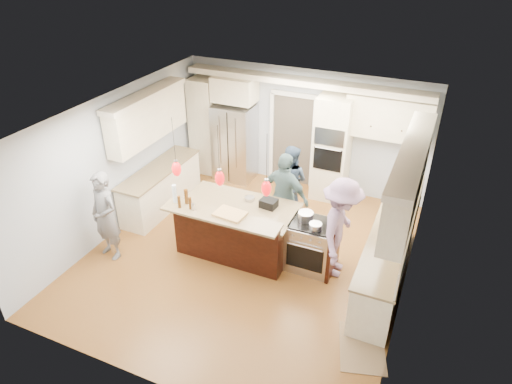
% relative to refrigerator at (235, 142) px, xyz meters
% --- Properties ---
extents(ground_plane, '(6.00, 6.00, 0.00)m').
position_rel_refrigerator_xyz_m(ground_plane, '(1.55, -2.64, -0.90)').
color(ground_plane, olive).
rests_on(ground_plane, ground).
extents(room_shell, '(5.54, 6.04, 2.72)m').
position_rel_refrigerator_xyz_m(room_shell, '(1.55, -2.64, 0.92)').
color(room_shell, '#B2BCC6').
rests_on(room_shell, ground).
extents(refrigerator, '(0.90, 0.70, 1.80)m').
position_rel_refrigerator_xyz_m(refrigerator, '(0.00, 0.00, 0.00)').
color(refrigerator, '#B7B7BC').
rests_on(refrigerator, ground).
extents(oven_column, '(0.72, 0.69, 2.30)m').
position_rel_refrigerator_xyz_m(oven_column, '(2.30, 0.03, 0.25)').
color(oven_column, '#F8EEC9').
rests_on(oven_column, ground).
extents(back_upper_cabinets, '(5.30, 0.61, 2.54)m').
position_rel_refrigerator_xyz_m(back_upper_cabinets, '(0.80, 0.12, 0.77)').
color(back_upper_cabinets, '#F8EEC9').
rests_on(back_upper_cabinets, ground).
extents(right_counter_run, '(0.64, 3.10, 2.51)m').
position_rel_refrigerator_xyz_m(right_counter_run, '(3.99, -2.34, 0.16)').
color(right_counter_run, '#F8EEC9').
rests_on(right_counter_run, ground).
extents(left_cabinets, '(0.64, 2.30, 2.51)m').
position_rel_refrigerator_xyz_m(left_cabinets, '(-0.89, -1.84, 0.16)').
color(left_cabinets, '#F8EEC9').
rests_on(left_cabinets, ground).
extents(kitchen_island, '(2.10, 1.46, 1.12)m').
position_rel_refrigerator_xyz_m(kitchen_island, '(1.30, -2.57, -0.41)').
color(kitchen_island, black).
rests_on(kitchen_island, ground).
extents(island_range, '(0.82, 0.71, 0.92)m').
position_rel_refrigerator_xyz_m(island_range, '(2.71, -2.49, -0.44)').
color(island_range, '#B7B7BC').
rests_on(island_range, ground).
extents(pendant_lights, '(1.75, 0.15, 1.03)m').
position_rel_refrigerator_xyz_m(pendant_lights, '(1.30, -3.15, 0.90)').
color(pendant_lights, black).
rests_on(pendant_lights, ground).
extents(person_bar_end, '(0.69, 0.53, 1.69)m').
position_rel_refrigerator_xyz_m(person_bar_end, '(-0.75, -3.65, -0.06)').
color(person_bar_end, slate).
rests_on(person_bar_end, ground).
extents(person_far_left, '(0.81, 0.66, 1.56)m').
position_rel_refrigerator_xyz_m(person_far_left, '(1.75, -1.04, -0.12)').
color(person_far_left, '#293A50').
rests_on(person_far_left, ground).
extents(person_far_right, '(1.09, 0.66, 1.74)m').
position_rel_refrigerator_xyz_m(person_far_right, '(1.92, -1.79, -0.03)').
color(person_far_right, '#4B6769').
rests_on(person_far_right, ground).
extents(person_range_side, '(0.72, 1.20, 1.82)m').
position_rel_refrigerator_xyz_m(person_range_side, '(3.15, -2.45, 0.01)').
color(person_range_side, gray).
rests_on(person_range_side, ground).
extents(floor_rug, '(0.86, 1.07, 0.01)m').
position_rel_refrigerator_xyz_m(floor_rug, '(3.95, -3.95, -0.89)').
color(floor_rug, '#927650').
rests_on(floor_rug, ground).
extents(water_bottle, '(0.10, 0.10, 0.34)m').
position_rel_refrigerator_xyz_m(water_bottle, '(0.39, -3.12, 0.39)').
color(water_bottle, silver).
rests_on(water_bottle, kitchen_island).
extents(beer_bottle_a, '(0.09, 0.09, 0.27)m').
position_rel_refrigerator_xyz_m(beer_bottle_a, '(0.59, -3.08, 0.36)').
color(beer_bottle_a, '#4D2C0D').
rests_on(beer_bottle_a, kitchen_island).
extents(beer_bottle_b, '(0.07, 0.07, 0.22)m').
position_rel_refrigerator_xyz_m(beer_bottle_b, '(0.55, -3.24, 0.33)').
color(beer_bottle_b, '#4D2C0D').
rests_on(beer_bottle_b, kitchen_island).
extents(beer_bottle_c, '(0.07, 0.07, 0.22)m').
position_rel_refrigerator_xyz_m(beer_bottle_c, '(0.74, -3.20, 0.33)').
color(beer_bottle_c, '#4D2C0D').
rests_on(beer_bottle_c, kitchen_island).
extents(drink_can, '(0.07, 0.07, 0.11)m').
position_rel_refrigerator_xyz_m(drink_can, '(0.80, -3.21, 0.28)').
color(drink_can, '#B7B7BC').
rests_on(drink_can, kitchen_island).
extents(cutting_board, '(0.53, 0.40, 0.04)m').
position_rel_refrigerator_xyz_m(cutting_board, '(1.44, -3.11, 0.24)').
color(cutting_board, tan).
rests_on(cutting_board, kitchen_island).
extents(pot_large, '(0.26, 0.26, 0.15)m').
position_rel_refrigerator_xyz_m(pot_large, '(2.55, -2.46, 0.10)').
color(pot_large, '#B7B7BC').
rests_on(pot_large, island_range).
extents(pot_small, '(0.21, 0.21, 0.11)m').
position_rel_refrigerator_xyz_m(pot_small, '(2.78, -2.65, 0.07)').
color(pot_small, '#B7B7BC').
rests_on(pot_small, island_range).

